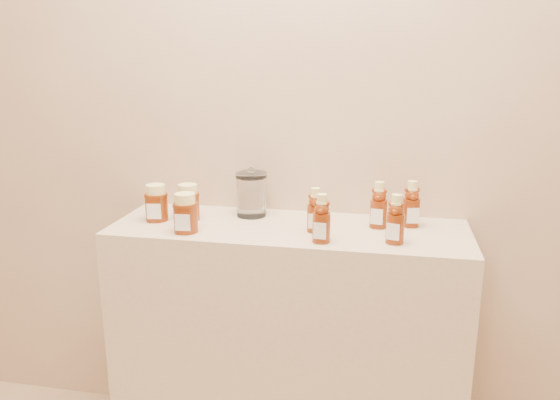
% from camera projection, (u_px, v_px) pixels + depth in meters
% --- Properties ---
extents(wall_back, '(3.50, 0.02, 2.70)m').
position_uv_depth(wall_back, '(299.00, 87.00, 1.91)').
color(wall_back, tan).
rests_on(wall_back, ground).
extents(display_table, '(1.20, 0.40, 0.90)m').
position_uv_depth(display_table, '(288.00, 346.00, 1.95)').
color(display_table, '#C6AF91').
rests_on(display_table, ground).
extents(bear_bottle_back_left, '(0.06, 0.06, 0.17)m').
position_uv_depth(bear_bottle_back_left, '(315.00, 207.00, 1.77)').
color(bear_bottle_back_left, '#5F1E07').
rests_on(bear_bottle_back_left, display_table).
extents(bear_bottle_back_mid, '(0.07, 0.07, 0.18)m').
position_uv_depth(bear_bottle_back_mid, '(379.00, 202.00, 1.81)').
color(bear_bottle_back_mid, '#5F1E07').
rests_on(bear_bottle_back_mid, display_table).
extents(bear_bottle_back_right, '(0.07, 0.07, 0.18)m').
position_uv_depth(bear_bottle_back_right, '(412.00, 201.00, 1.82)').
color(bear_bottle_back_right, '#5F1E07').
rests_on(bear_bottle_back_right, display_table).
extents(bear_bottle_front_left, '(0.06, 0.06, 0.17)m').
position_uv_depth(bear_bottle_front_left, '(322.00, 215.00, 1.67)').
color(bear_bottle_front_left, '#5F1E07').
rests_on(bear_bottle_front_left, display_table).
extents(bear_bottle_front_right, '(0.07, 0.07, 0.17)m').
position_uv_depth(bear_bottle_front_right, '(396.00, 216.00, 1.66)').
color(bear_bottle_front_right, '#5F1E07').
rests_on(bear_bottle_front_right, display_table).
extents(honey_jar_left, '(0.09, 0.09, 0.13)m').
position_uv_depth(honey_jar_left, '(156.00, 203.00, 1.89)').
color(honey_jar_left, '#5F1E07').
rests_on(honey_jar_left, display_table).
extents(honey_jar_back, '(0.08, 0.08, 0.13)m').
position_uv_depth(honey_jar_back, '(188.00, 202.00, 1.90)').
color(honey_jar_back, '#5F1E07').
rests_on(honey_jar_back, display_table).
extents(honey_jar_front, '(0.09, 0.09, 0.13)m').
position_uv_depth(honey_jar_front, '(186.00, 213.00, 1.77)').
color(honey_jar_front, '#5F1E07').
rests_on(honey_jar_front, display_table).
extents(glass_canister, '(0.15, 0.15, 0.17)m').
position_uv_depth(glass_canister, '(251.00, 192.00, 1.94)').
color(glass_canister, white).
rests_on(glass_canister, display_table).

